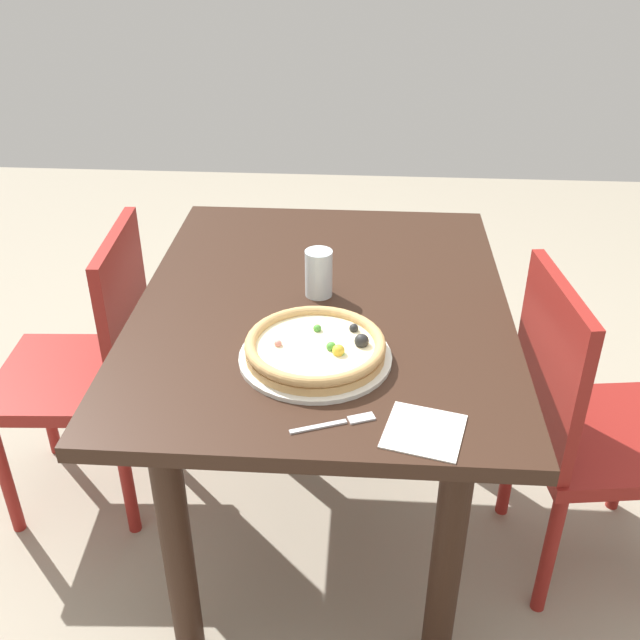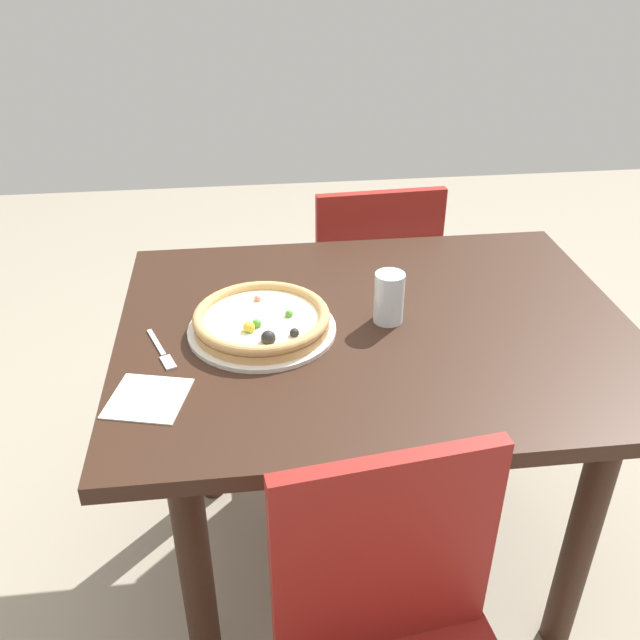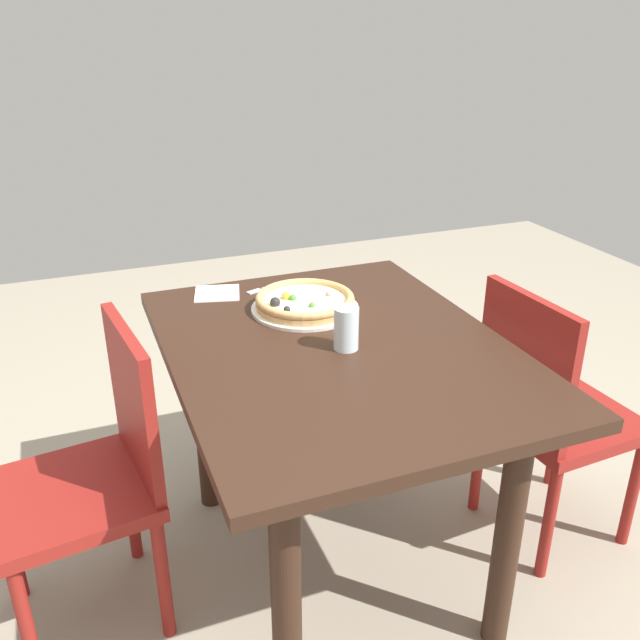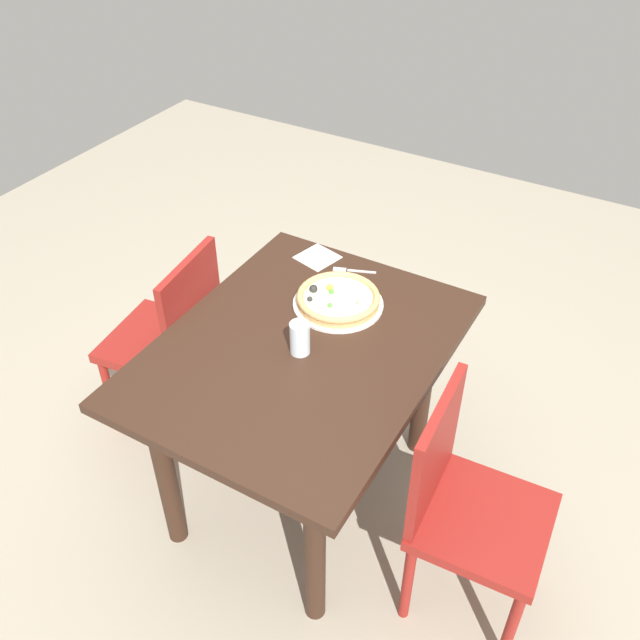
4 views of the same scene
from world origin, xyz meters
The scene contains 9 objects.
ground_plane centered at (0.00, 0.00, 0.00)m, with size 6.00×6.00×0.00m, color #9E937F.
dining_table centered at (0.00, 0.00, 0.63)m, with size 1.14×0.89×0.76m.
chair_near centered at (-0.11, -0.66, 0.47)m, with size 0.42×0.42×0.86m.
chair_far centered at (0.07, 0.66, 0.47)m, with size 0.45×0.45×0.86m.
plate centered at (0.25, 0.00, 0.76)m, with size 0.32×0.32×0.01m, color silver.
pizza centered at (0.25, 0.00, 0.79)m, with size 0.30×0.30×0.05m.
fork centered at (0.47, 0.06, 0.76)m, with size 0.07×0.16×0.00m.
drinking_glass centered at (-0.03, -0.01, 0.82)m, with size 0.07×0.07×0.12m, color silver.
napkin centered at (0.48, 0.22, 0.76)m, with size 0.14×0.14×0.00m, color white.
Camera 3 is at (-1.50, 0.64, 1.56)m, focal length 37.90 mm.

